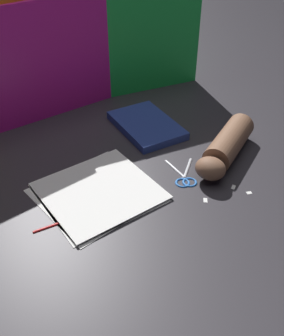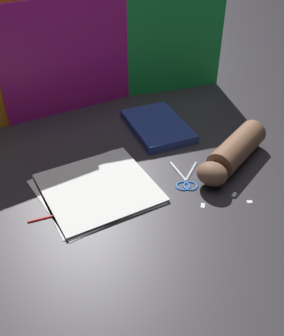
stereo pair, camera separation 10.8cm
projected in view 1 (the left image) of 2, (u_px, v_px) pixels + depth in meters
name	position (u px, v px, depth m)	size (l,w,h in m)	color
ground_plane	(131.00, 177.00, 1.14)	(6.00, 6.00, 0.00)	#2D2B30
backdrop_panel_center	(62.00, 58.00, 1.35)	(0.57, 0.03, 0.40)	#D81E9E
backdrop_panel_right	(112.00, 41.00, 1.43)	(0.72, 0.16, 0.43)	green
paper_stack	(98.00, 192.00, 1.08)	(0.32, 0.31, 0.01)	white
book_closed	(146.00, 125.00, 1.35)	(0.20, 0.28, 0.03)	navy
scissors	(184.00, 176.00, 1.14)	(0.13, 0.14, 0.01)	silver
hand_forearm	(226.00, 147.00, 1.19)	(0.32, 0.21, 0.08)	brown
paper_scrap_near	(233.00, 187.00, 1.10)	(0.02, 0.02, 0.00)	white
paper_scrap_mid	(205.00, 200.00, 1.06)	(0.02, 0.02, 0.00)	white
paper_scrap_far	(249.00, 193.00, 1.08)	(0.02, 0.02, 0.00)	white
pen	(57.00, 223.00, 0.99)	(0.13, 0.02, 0.01)	red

